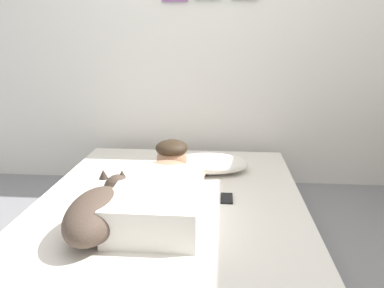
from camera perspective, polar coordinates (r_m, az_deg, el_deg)
back_wall at (r=3.05m, az=2.61°, el=17.26°), size 3.87×0.12×2.50m
bed at (r=2.16m, az=-3.39°, el=-12.58°), size 1.54×2.02×0.31m
pillow at (r=2.54m, az=2.74°, el=-2.96°), size 0.52×0.32×0.11m
person_lying at (r=2.01m, az=-4.48°, el=-6.71°), size 0.43×0.92×0.27m
dog at (r=1.81m, az=-13.98°, el=-9.86°), size 0.26×0.57×0.21m
coffee_cup at (r=2.45m, az=1.17°, el=-4.05°), size 0.12×0.09×0.07m
cell_phone at (r=2.14m, az=5.31°, el=-8.25°), size 0.07×0.14×0.01m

